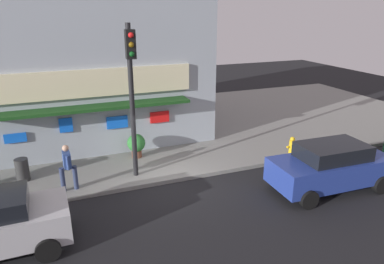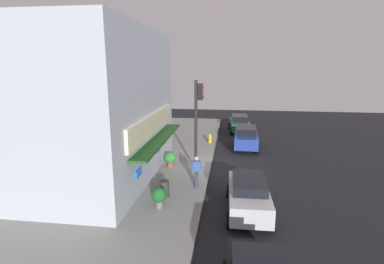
{
  "view_description": "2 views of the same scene",
  "coord_description": "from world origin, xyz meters",
  "views": [
    {
      "loc": [
        -3.69,
        -11.42,
        6.15
      ],
      "look_at": [
        0.9,
        0.24,
        1.81
      ],
      "focal_mm": 33.82,
      "sensor_mm": 36.0,
      "label": 1
    },
    {
      "loc": [
        -18.41,
        -1.21,
        6.55
      ],
      "look_at": [
        0.58,
        1.33,
        2.19
      ],
      "focal_mm": 27.83,
      "sensor_mm": 36.0,
      "label": 2
    }
  ],
  "objects": [
    {
      "name": "pedestrian",
      "position": [
        -3.52,
        0.55,
        1.06
      ],
      "size": [
        0.59,
        0.56,
        1.66
      ],
      "color": "navy",
      "rests_on": "sidewalk"
    },
    {
      "name": "parked_car_blue",
      "position": [
        5.08,
        -2.44,
        0.88
      ],
      "size": [
        4.34,
        2.11,
        1.7
      ],
      "color": "navy",
      "rests_on": "ground_plane"
    },
    {
      "name": "fire_hydrant",
      "position": [
        5.63,
        0.48,
        0.52
      ],
      "size": [
        0.49,
        0.25,
        0.76
      ],
      "color": "gold",
      "rests_on": "sidewalk"
    },
    {
      "name": "ground_plane",
      "position": [
        0.0,
        0.0,
        0.0
      ],
      "size": [
        51.04,
        51.04,
        0.0
      ],
      "primitive_type": "plane",
      "color": "black"
    },
    {
      "name": "sidewalk",
      "position": [
        0.0,
        6.14,
        0.08
      ],
      "size": [
        34.02,
        12.27,
        0.15
      ],
      "primitive_type": "cube",
      "color": "gray",
      "rests_on": "ground_plane"
    },
    {
      "name": "traffic_light",
      "position": [
        -1.12,
        0.77,
        3.67
      ],
      "size": [
        0.32,
        0.58,
        5.52
      ],
      "color": "black",
      "rests_on": "sidewalk"
    },
    {
      "name": "trash_can",
      "position": [
        -5.05,
        1.95,
        0.57
      ],
      "size": [
        0.47,
        0.47,
        0.83
      ],
      "primitive_type": "cylinder",
      "color": "#2D2D2D",
      "rests_on": "sidewalk"
    },
    {
      "name": "corner_building",
      "position": [
        -2.44,
        6.91,
        4.34
      ],
      "size": [
        11.38,
        8.25,
        8.38
      ],
      "color": "#9EA8B2",
      "rests_on": "sidewalk"
    },
    {
      "name": "potted_plant_by_window",
      "position": [
        -0.69,
        2.55,
        0.74
      ],
      "size": [
        0.75,
        0.75,
        1.01
      ],
      "color": "brown",
      "rests_on": "sidewalk"
    }
  ]
}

